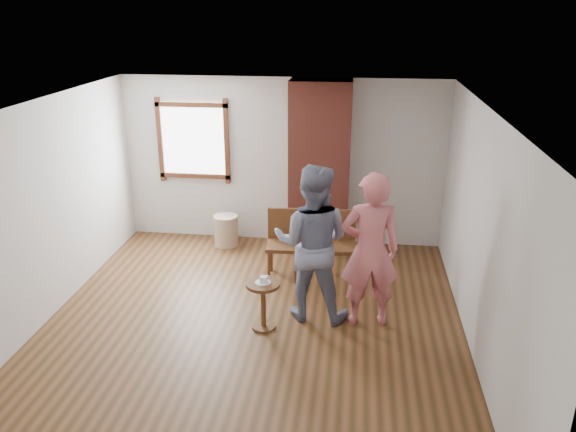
# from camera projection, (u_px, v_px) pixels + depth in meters

# --- Properties ---
(ground) EXTENTS (5.50, 5.50, 0.00)m
(ground) POSITION_uv_depth(u_px,v_px,m) (251.00, 329.00, 6.65)
(ground) COLOR brown
(ground) RESTS_ON ground
(room_shell) EXTENTS (5.04, 5.52, 2.62)m
(room_shell) POSITION_uv_depth(u_px,v_px,m) (253.00, 168.00, 6.57)
(room_shell) COLOR silver
(room_shell) RESTS_ON ground
(brick_chimney) EXTENTS (0.90, 0.50, 2.60)m
(brick_chimney) POSITION_uv_depth(u_px,v_px,m) (320.00, 168.00, 8.44)
(brick_chimney) COLOR #9B4537
(brick_chimney) RESTS_ON ground
(stoneware_crock) EXTENTS (0.42, 0.42, 0.49)m
(stoneware_crock) POSITION_uv_depth(u_px,v_px,m) (226.00, 230.00, 8.89)
(stoneware_crock) COLOR #C6B18F
(stoneware_crock) RESTS_ON ground
(dark_pot) EXTENTS (0.16, 0.16, 0.14)m
(dark_pot) POSITION_uv_depth(u_px,v_px,m) (225.00, 240.00, 8.95)
(dark_pot) COLOR black
(dark_pot) RESTS_ON ground
(dining_chair_left) EXTENTS (0.47, 0.47, 0.95)m
(dining_chair_left) POSITION_uv_depth(u_px,v_px,m) (283.00, 239.00, 7.81)
(dining_chair_left) COLOR brown
(dining_chair_left) RESTS_ON ground
(dining_chair_right) EXTENTS (0.50, 0.50, 0.95)m
(dining_chair_right) POSITION_uv_depth(u_px,v_px,m) (340.00, 241.00, 7.77)
(dining_chair_right) COLOR brown
(dining_chair_right) RESTS_ON ground
(side_table) EXTENTS (0.40, 0.40, 0.60)m
(side_table) POSITION_uv_depth(u_px,v_px,m) (263.00, 298.00, 6.54)
(side_table) COLOR brown
(side_table) RESTS_ON ground
(cake_plate) EXTENTS (0.18, 0.18, 0.01)m
(cake_plate) POSITION_uv_depth(u_px,v_px,m) (263.00, 282.00, 6.47)
(cake_plate) COLOR white
(cake_plate) RESTS_ON side_table
(cake_slice) EXTENTS (0.08, 0.07, 0.06)m
(cake_slice) POSITION_uv_depth(u_px,v_px,m) (264.00, 280.00, 6.45)
(cake_slice) COLOR white
(cake_slice) RESTS_ON cake_plate
(man) EXTENTS (1.00, 0.82, 1.93)m
(man) POSITION_uv_depth(u_px,v_px,m) (312.00, 243.00, 6.63)
(man) COLOR #141937
(man) RESTS_ON ground
(person_pink) EXTENTS (0.74, 0.54, 1.89)m
(person_pink) POSITION_uv_depth(u_px,v_px,m) (370.00, 251.00, 6.46)
(person_pink) COLOR #D0686D
(person_pink) RESTS_ON ground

